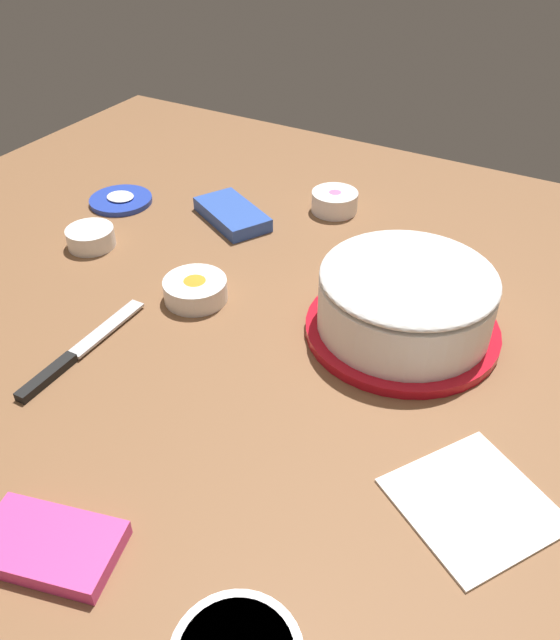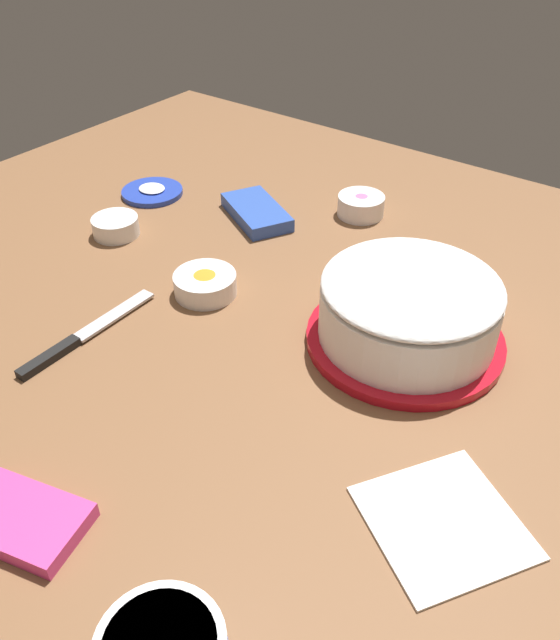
% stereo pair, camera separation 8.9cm
% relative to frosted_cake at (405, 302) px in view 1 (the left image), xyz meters
% --- Properties ---
extents(ground_plane, '(1.54, 1.54, 0.00)m').
position_rel_frosted_cake_xyz_m(ground_plane, '(-0.22, -0.15, -0.05)').
color(ground_plane, brown).
extents(frosted_cake, '(0.27, 0.27, 0.12)m').
position_rel_frosted_cake_xyz_m(frosted_cake, '(0.00, 0.00, 0.00)').
color(frosted_cake, red).
rests_on(frosted_cake, ground_plane).
extents(frosting_tub_lid, '(0.12, 0.12, 0.02)m').
position_rel_frosted_cake_xyz_m(frosting_tub_lid, '(-0.61, 0.11, -0.05)').
color(frosting_tub_lid, '#233DAD').
rests_on(frosting_tub_lid, ground_plane).
extents(spreading_knife, '(0.02, 0.24, 0.01)m').
position_rel_frosted_cake_xyz_m(spreading_knife, '(-0.37, -0.27, -0.05)').
color(spreading_knife, silver).
rests_on(spreading_knife, ground_plane).
extents(sprinkle_bowl_orange, '(0.10, 0.10, 0.03)m').
position_rel_frosted_cake_xyz_m(sprinkle_bowl_orange, '(-0.30, -0.08, -0.04)').
color(sprinkle_bowl_orange, white).
rests_on(sprinkle_bowl_orange, ground_plane).
extents(sprinkle_bowl_blue, '(0.08, 0.08, 0.03)m').
position_rel_frosted_cake_xyz_m(sprinkle_bowl_blue, '(-0.55, -0.04, -0.04)').
color(sprinkle_bowl_blue, white).
rests_on(sprinkle_bowl_blue, ground_plane).
extents(sprinkle_bowl_pink, '(0.09, 0.09, 0.04)m').
position_rel_frosted_cake_xyz_m(sprinkle_bowl_pink, '(-0.24, 0.29, -0.03)').
color(sprinkle_bowl_pink, white).
rests_on(sprinkle_bowl_pink, ground_plane).
extents(candy_box_lower, '(0.16, 0.11, 0.02)m').
position_rel_frosted_cake_xyz_m(candy_box_lower, '(-0.18, -0.50, -0.04)').
color(candy_box_lower, '#E53D8E').
rests_on(candy_box_lower, ground_plane).
extents(candy_box_upper, '(0.17, 0.14, 0.02)m').
position_rel_frosted_cake_xyz_m(candy_box_upper, '(-0.39, 0.16, -0.04)').
color(candy_box_upper, '#2D51B2').
rests_on(candy_box_upper, ground_plane).
extents(paper_napkin, '(0.21, 0.21, 0.01)m').
position_rel_frosted_cake_xyz_m(paper_napkin, '(0.17, -0.24, -0.05)').
color(paper_napkin, white).
rests_on(paper_napkin, ground_plane).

